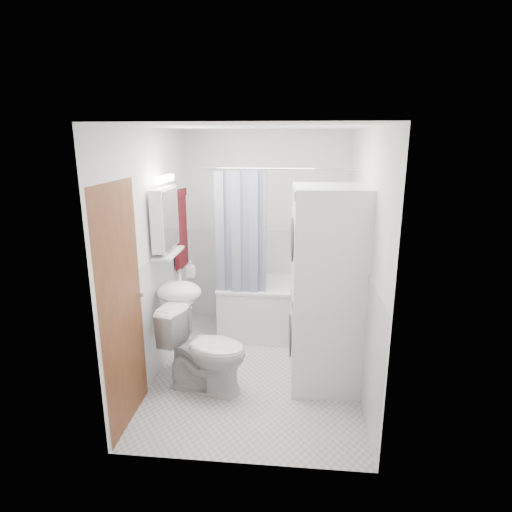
# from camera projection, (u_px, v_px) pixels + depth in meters

# --- Properties ---
(floor) EXTENTS (2.60, 2.60, 0.00)m
(floor) POSITION_uv_depth(u_px,v_px,m) (256.00, 371.00, 4.39)
(floor) COLOR silver
(floor) RESTS_ON ground
(room_walls) EXTENTS (2.60, 2.60, 2.60)m
(room_walls) POSITION_uv_depth(u_px,v_px,m) (257.00, 229.00, 3.99)
(room_walls) COLOR white
(room_walls) RESTS_ON ground
(wainscot) EXTENTS (1.98, 2.58, 2.58)m
(wainscot) POSITION_uv_depth(u_px,v_px,m) (259.00, 305.00, 4.51)
(wainscot) COLOR white
(wainscot) RESTS_ON ground
(door) EXTENTS (0.05, 2.00, 2.00)m
(door) POSITION_uv_depth(u_px,v_px,m) (141.00, 295.00, 3.68)
(door) COLOR brown
(door) RESTS_ON ground
(bathtub) EXTENTS (1.70, 0.80, 0.65)m
(bathtub) POSITION_uv_depth(u_px,v_px,m) (291.00, 306.00, 5.14)
(bathtub) COLOR white
(bathtub) RESTS_ON ground
(tub_spout) EXTENTS (0.04, 0.12, 0.04)m
(tub_spout) POSITION_uv_depth(u_px,v_px,m) (309.00, 250.00, 5.28)
(tub_spout) COLOR silver
(tub_spout) RESTS_ON room_walls
(curtain_rod) EXTENTS (1.88, 0.02, 0.02)m
(curtain_rod) POSITION_uv_depth(u_px,v_px,m) (294.00, 169.00, 4.38)
(curtain_rod) COLOR silver
(curtain_rod) RESTS_ON room_walls
(shower_curtain) EXTENTS (0.55, 0.02, 1.45)m
(shower_curtain) POSITION_uv_depth(u_px,v_px,m) (240.00, 239.00, 4.63)
(shower_curtain) COLOR #131A44
(shower_curtain) RESTS_ON curtain_rod
(sink) EXTENTS (0.44, 0.37, 1.04)m
(sink) POSITION_uv_depth(u_px,v_px,m) (180.00, 306.00, 4.23)
(sink) COLOR white
(sink) RESTS_ON ground
(medicine_cabinet) EXTENTS (0.13, 0.50, 0.71)m
(medicine_cabinet) POSITION_uv_depth(u_px,v_px,m) (165.00, 217.00, 4.15)
(medicine_cabinet) COLOR white
(medicine_cabinet) RESTS_ON room_walls
(shelf) EXTENTS (0.18, 0.54, 0.02)m
(shelf) POSITION_uv_depth(u_px,v_px,m) (169.00, 253.00, 4.25)
(shelf) COLOR silver
(shelf) RESTS_ON room_walls
(shower_caddy) EXTENTS (0.22, 0.06, 0.02)m
(shower_caddy) POSITION_uv_depth(u_px,v_px,m) (314.00, 236.00, 5.21)
(shower_caddy) COLOR silver
(shower_caddy) RESTS_ON room_walls
(towel) EXTENTS (0.07, 0.38, 0.91)m
(towel) POSITION_uv_depth(u_px,v_px,m) (181.00, 228.00, 4.84)
(towel) COLOR #5B1716
(towel) RESTS_ON room_walls
(washer_dryer) EXTENTS (0.72, 0.71, 1.90)m
(washer_dryer) POSITION_uv_depth(u_px,v_px,m) (328.00, 289.00, 3.96)
(washer_dryer) COLOR white
(washer_dryer) RESTS_ON ground
(toilet) EXTENTS (0.89, 0.62, 0.79)m
(toilet) POSITION_uv_depth(u_px,v_px,m) (205.00, 350.00, 3.99)
(toilet) COLOR white
(toilet) RESTS_ON ground
(soap_pump) EXTENTS (0.08, 0.17, 0.08)m
(soap_pump) POSITION_uv_depth(u_px,v_px,m) (191.00, 273.00, 4.44)
(soap_pump) COLOR gray
(soap_pump) RESTS_ON sink
(shelf_bottle) EXTENTS (0.07, 0.18, 0.07)m
(shelf_bottle) POSITION_uv_depth(u_px,v_px,m) (164.00, 252.00, 4.09)
(shelf_bottle) COLOR gray
(shelf_bottle) RESTS_ON shelf
(shelf_cup) EXTENTS (0.10, 0.09, 0.10)m
(shelf_cup) POSITION_uv_depth(u_px,v_px,m) (172.00, 244.00, 4.35)
(shelf_cup) COLOR gray
(shelf_cup) RESTS_ON shelf
(shampoo_a) EXTENTS (0.13, 0.17, 0.13)m
(shampoo_a) POSITION_uv_depth(u_px,v_px,m) (295.00, 230.00, 5.22)
(shampoo_a) COLOR gray
(shampoo_a) RESTS_ON shower_caddy
(shampoo_b) EXTENTS (0.08, 0.21, 0.08)m
(shampoo_b) POSITION_uv_depth(u_px,v_px,m) (305.00, 232.00, 5.21)
(shampoo_b) COLOR #294CA4
(shampoo_b) RESTS_ON shower_caddy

